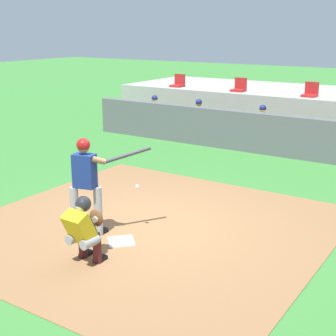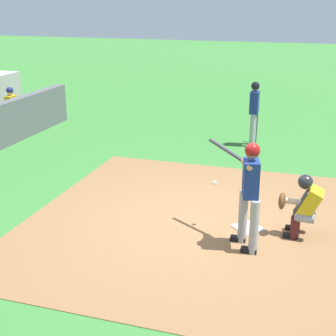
# 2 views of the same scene
# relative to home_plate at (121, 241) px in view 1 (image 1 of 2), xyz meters

# --- Properties ---
(ground_plane) EXTENTS (80.00, 80.00, 0.00)m
(ground_plane) POSITION_rel_home_plate_xyz_m (0.00, 0.80, -0.02)
(ground_plane) COLOR #387A33
(dirt_infield) EXTENTS (6.40, 6.40, 0.01)m
(dirt_infield) POSITION_rel_home_plate_xyz_m (0.00, 0.80, -0.02)
(dirt_infield) COLOR olive
(dirt_infield) RESTS_ON ground
(home_plate) EXTENTS (0.62, 0.62, 0.02)m
(home_plate) POSITION_rel_home_plate_xyz_m (0.00, 0.00, 0.00)
(home_plate) COLOR white
(home_plate) RESTS_ON dirt_infield
(batter_at_plate) EXTENTS (1.09, 1.07, 1.80)m
(batter_at_plate) POSITION_rel_home_plate_xyz_m (-0.68, -0.07, 1.01)
(batter_at_plate) COLOR #99999E
(batter_at_plate) RESTS_ON ground
(catcher_crouched) EXTENTS (0.49, 1.89, 1.13)m
(catcher_crouched) POSITION_rel_home_plate_xyz_m (0.00, -0.90, 0.59)
(catcher_crouched) COLOR gray
(catcher_crouched) RESTS_ON ground
(dugout_wall) EXTENTS (13.00, 0.30, 1.20)m
(dugout_wall) POSITION_rel_home_plate_xyz_m (0.00, 7.30, 0.58)
(dugout_wall) COLOR #59595E
(dugout_wall) RESTS_ON ground
(dugout_bench) EXTENTS (11.80, 0.44, 0.45)m
(dugout_bench) POSITION_rel_home_plate_xyz_m (0.00, 8.30, 0.20)
(dugout_bench) COLOR olive
(dugout_bench) RESTS_ON ground
(dugout_player_0) EXTENTS (0.49, 0.70, 1.30)m
(dugout_player_0) POSITION_rel_home_plate_xyz_m (-5.00, 8.14, 0.65)
(dugout_player_0) COLOR #939399
(dugout_player_0) RESTS_ON ground
(dugout_player_1) EXTENTS (0.49, 0.70, 1.30)m
(dugout_player_1) POSITION_rel_home_plate_xyz_m (-3.18, 8.14, 0.65)
(dugout_player_1) COLOR #939399
(dugout_player_1) RESTS_ON ground
(dugout_player_2) EXTENTS (0.49, 0.70, 1.30)m
(dugout_player_2) POSITION_rel_home_plate_xyz_m (-0.87, 8.14, 0.65)
(dugout_player_2) COLOR #939399
(dugout_player_2) RESTS_ON ground
(stands_platform) EXTENTS (15.00, 4.40, 1.40)m
(stands_platform) POSITION_rel_home_plate_xyz_m (0.00, 11.70, 0.68)
(stands_platform) COLOR #9E9E99
(stands_platform) RESTS_ON ground
(stadium_seat_0) EXTENTS (0.46, 0.46, 0.48)m
(stadium_seat_0) POSITION_rel_home_plate_xyz_m (-5.20, 10.18, 1.51)
(stadium_seat_0) COLOR #A51E1E
(stadium_seat_0) RESTS_ON stands_platform
(stadium_seat_1) EXTENTS (0.46, 0.46, 0.48)m
(stadium_seat_1) POSITION_rel_home_plate_xyz_m (-2.60, 10.18, 1.51)
(stadium_seat_1) COLOR #A51E1E
(stadium_seat_1) RESTS_ON stands_platform
(stadium_seat_2) EXTENTS (0.46, 0.46, 0.48)m
(stadium_seat_2) POSITION_rel_home_plate_xyz_m (0.00, 10.18, 1.51)
(stadium_seat_2) COLOR #A51E1E
(stadium_seat_2) RESTS_ON stands_platform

